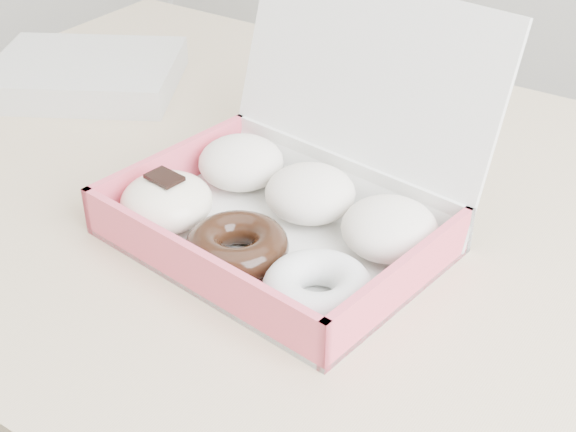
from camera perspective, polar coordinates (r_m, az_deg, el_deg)
The scene contains 3 objects.
table at distance 0.91m, azimuth 1.58°, elevation -2.75°, with size 1.20×0.80×0.75m.
donut_box at distance 0.78m, azimuth -0.20°, elevation 0.95°, with size 0.34×0.31×0.22m.
newspapers at distance 1.14m, azimuth -14.18°, elevation 9.79°, with size 0.24×0.20×0.04m, color beige.
Camera 1 is at (0.39, -0.62, 1.20)m, focal length 50.00 mm.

